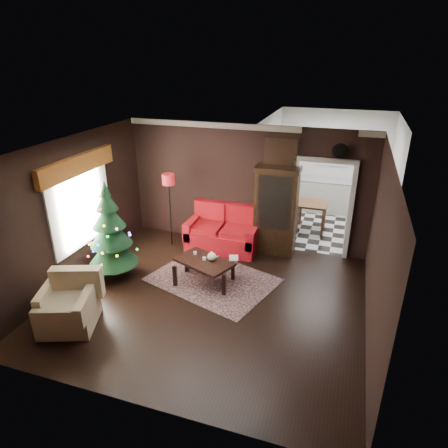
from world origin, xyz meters
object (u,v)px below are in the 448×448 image
(loveseat, at_px, (223,229))
(christmas_tree, at_px, (110,230))
(floor_lamp, at_px, (170,212))
(kitchen_table, at_px, (311,217))
(curio_cabinet, at_px, (276,213))
(teapot, at_px, (212,256))
(armchair, at_px, (67,302))
(wall_clock, at_px, (340,151))
(coffee_table, at_px, (204,272))

(loveseat, height_order, christmas_tree, christmas_tree)
(floor_lamp, distance_m, kitchen_table, 3.56)
(curio_cabinet, relative_size, kitchen_table, 2.53)
(curio_cabinet, bearing_deg, teapot, -117.31)
(armchair, xyz_separation_m, teapot, (1.80, 1.97, 0.13))
(teapot, bearing_deg, armchair, -132.51)
(loveseat, xyz_separation_m, christmas_tree, (-1.68, -1.88, 0.55))
(floor_lamp, relative_size, teapot, 9.36)
(wall_clock, bearing_deg, christmas_tree, -150.47)
(kitchen_table, bearing_deg, teapot, -116.03)
(armchair, height_order, kitchen_table, armchair)
(armchair, relative_size, kitchen_table, 1.21)
(christmas_tree, bearing_deg, wall_clock, 29.53)
(christmas_tree, bearing_deg, kitchen_table, 45.45)
(curio_cabinet, height_order, coffee_table, curio_cabinet)
(armchair, distance_m, kitchen_table, 6.11)
(floor_lamp, bearing_deg, christmas_tree, -105.67)
(teapot, distance_m, wall_clock, 3.34)
(floor_lamp, relative_size, armchair, 2.00)
(teapot, xyz_separation_m, kitchen_table, (1.54, 3.14, -0.22))
(armchair, distance_m, wall_clock, 5.81)
(floor_lamp, height_order, wall_clock, wall_clock)
(floor_lamp, distance_m, teapot, 1.97)
(loveseat, height_order, curio_cabinet, curio_cabinet)
(wall_clock, bearing_deg, floor_lamp, -170.35)
(floor_lamp, bearing_deg, teapot, -41.25)
(christmas_tree, relative_size, coffee_table, 1.69)
(loveseat, relative_size, armchair, 1.87)
(curio_cabinet, distance_m, wall_clock, 1.88)
(floor_lamp, xyz_separation_m, christmas_tree, (-0.47, -1.68, 0.22))
(coffee_table, xyz_separation_m, wall_clock, (2.23, 1.94, 2.12))
(kitchen_table, bearing_deg, curio_cabinet, -114.44)
(christmas_tree, height_order, teapot, christmas_tree)
(loveseat, bearing_deg, kitchen_table, 42.51)
(teapot, bearing_deg, coffee_table, -163.94)
(coffee_table, distance_m, teapot, 0.37)
(curio_cabinet, height_order, armchair, curio_cabinet)
(floor_lamp, distance_m, christmas_tree, 1.75)
(christmas_tree, distance_m, armchair, 1.69)
(loveseat, bearing_deg, teapot, -79.94)
(curio_cabinet, distance_m, kitchen_table, 1.67)
(wall_clock, distance_m, kitchen_table, 2.43)
(armchair, height_order, wall_clock, wall_clock)
(loveseat, height_order, floor_lamp, floor_lamp)
(armchair, bearing_deg, kitchen_table, 37.17)
(loveseat, xyz_separation_m, kitchen_table, (1.80, 1.65, -0.12))
(loveseat, distance_m, floor_lamp, 1.27)
(loveseat, distance_m, christmas_tree, 2.58)
(loveseat, bearing_deg, floor_lamp, -170.38)
(kitchen_table, bearing_deg, armchair, -123.15)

